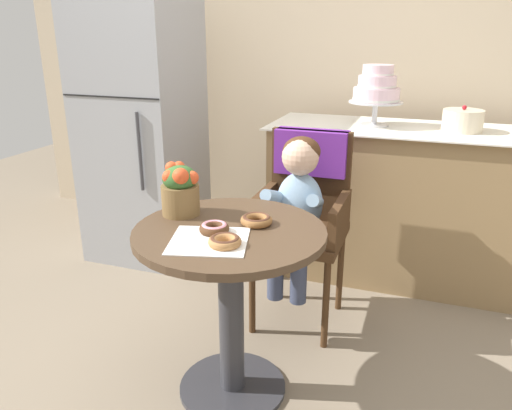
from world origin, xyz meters
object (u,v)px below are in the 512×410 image
Objects in this scene: seated_child at (298,199)px; round_layer_cake at (463,121)px; tiered_cake_stand at (377,89)px; donut_mid at (214,228)px; donut_side at (225,241)px; donut_front at (256,220)px; cafe_table at (231,280)px; flower_vase at (180,188)px; wicker_chair at (306,197)px; refrigerator at (142,126)px.

round_layer_cake is at bearing 47.32° from seated_child.
tiered_cake_stand reaches higher than seated_child.
donut_mid reaches higher than donut_side.
donut_front is 0.36× the size of tiered_cake_stand.
flower_vase is at bearing 161.68° from cafe_table.
donut_mid is at bearing -104.35° from seated_child.
round_layer_cake reaches higher than donut_mid.
seated_child is 2.16× the size of tiered_cake_stand.
flower_vase is 0.63× the size of tiered_cake_stand.
round_layer_cake is (0.81, 1.30, 0.45)m from cafe_table.
seated_child is 0.60m from flower_vase.
wicker_chair is 4.53× the size of round_layer_cake.
flower_vase is at bearing -115.87° from tiered_cake_stand.
wicker_chair is 8.73× the size of donut_mid.
round_layer_cake is at bearing 49.07° from flower_vase.
cafe_table is 2.14× the size of tiered_cake_stand.
seated_child is 1.07m from round_layer_cake.
round_layer_cake is (0.70, 0.60, 0.32)m from wicker_chair.
refrigerator is at bearing -171.87° from tiered_cake_stand.
donut_mid reaches higher than cafe_table.
round_layer_cake is (0.77, 1.44, 0.22)m from donut_side.
tiered_cake_stand is at bearing 179.56° from round_layer_cake.
flower_vase is 0.12× the size of refrigerator.
cafe_table is at bearing -18.32° from flower_vase.
cafe_table is 0.58m from seated_child.
refrigerator is (-1.09, 1.25, 0.11)m from donut_side.
donut_side is (-0.07, -0.69, 0.06)m from seated_child.
donut_mid reaches higher than donut_front.
wicker_chair is at bearing -139.26° from round_layer_cake.
donut_mid is 1.46m from tiered_cake_stand.
cafe_table is at bearing -46.33° from refrigerator.
flower_vase is at bearing -51.59° from refrigerator.
donut_mid is at bearing -102.00° from wicker_chair.
refrigerator is at bearing -173.98° from round_layer_cake.
refrigerator is at bearing 133.67° from cafe_table.
wicker_chair is at bearing 78.54° from donut_mid.
tiered_cake_stand reaches higher than donut_side.
donut_side is 0.55× the size of round_layer_cake.
round_layer_cake is at bearing 40.20° from wicker_chair.
donut_front is 0.58× the size of round_layer_cake.
tiered_cake_stand is at bearing 77.42° from donut_front.
flower_vase is (-0.28, 0.23, 0.09)m from donut_side.
round_layer_cake is at bearing -0.44° from tiered_cake_stand.
cafe_table is at bearing -135.20° from donut_front.
wicker_chair is (0.12, 0.69, 0.13)m from cafe_table.
donut_side is 1.52m from tiered_cake_stand.
round_layer_cake is at bearing 58.87° from donut_front.
flower_vase is at bearing 146.50° from donut_mid.
donut_front is (-0.04, -0.62, 0.10)m from wicker_chair.
wicker_chair is at bearing 85.16° from donut_side.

